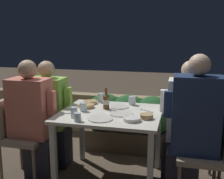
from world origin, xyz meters
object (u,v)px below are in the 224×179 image
object	(u,v)px
person_coral_top	(33,120)
chair_right_far	(204,135)
chair_left_near	(17,129)
chair_left_far	(36,121)
person_navy_jumper	(192,129)
beer_bottle	(106,101)
person_green_blouse	(51,114)
chair_right_near	(213,148)
person_white_polo	(185,123)

from	to	relation	value
person_coral_top	chair_right_far	distance (m)	1.75
chair_left_near	chair_left_far	distance (m)	0.31
chair_left_far	chair_right_far	xyz separation A→B (m)	(1.87, -0.01, 0.00)
person_navy_jumper	beer_bottle	size ratio (longest dim) A/B	6.04
person_green_blouse	chair_right_near	bearing A→B (deg)	-10.34
chair_left_near	chair_right_near	world-z (taller)	same
chair_left_far	beer_bottle	distance (m)	0.93
chair_right_far	chair_left_near	bearing A→B (deg)	-171.13
chair_left_near	beer_bottle	bearing A→B (deg)	14.45
chair_left_near	chair_right_far	xyz separation A→B (m)	(1.92, 0.30, 0.00)
chair_left_far	beer_bottle	world-z (taller)	beer_bottle
person_coral_top	person_white_polo	size ratio (longest dim) A/B	1.00
beer_bottle	chair_left_far	bearing A→B (deg)	175.07
person_green_blouse	person_white_polo	world-z (taller)	person_white_polo
chair_left_far	person_green_blouse	distance (m)	0.22
person_green_blouse	person_navy_jumper	distance (m)	1.57
person_white_polo	person_navy_jumper	bearing A→B (deg)	-79.03
chair_right_near	chair_right_far	xyz separation A→B (m)	(-0.06, 0.30, 0.00)
chair_right_near	chair_right_far	distance (m)	0.31
beer_bottle	chair_left_near	bearing A→B (deg)	-165.55
chair_right_far	person_white_polo	size ratio (longest dim) A/B	0.67
chair_right_near	beer_bottle	bearing A→B (deg)	167.17
chair_left_far	person_navy_jumper	xyz separation A→B (m)	(1.73, -0.32, 0.16)
person_coral_top	chair_left_far	world-z (taller)	person_coral_top
chair_left_far	chair_right_near	world-z (taller)	same
chair_right_near	person_navy_jumper	distance (m)	0.25
chair_left_near	person_navy_jumper	world-z (taller)	person_navy_jumper
chair_right_near	person_white_polo	size ratio (longest dim) A/B	0.67
chair_left_near	person_navy_jumper	xyz separation A→B (m)	(1.78, -0.00, 0.16)
person_coral_top	chair_right_near	world-z (taller)	person_coral_top
person_coral_top	chair_right_far	bearing A→B (deg)	9.86
person_green_blouse	chair_left_near	bearing A→B (deg)	-127.87
chair_right_near	person_white_polo	world-z (taller)	person_white_polo
chair_left_far	person_white_polo	size ratio (longest dim) A/B	0.67
beer_bottle	person_coral_top	bearing A→B (deg)	-161.86
chair_left_near	person_white_polo	world-z (taller)	person_white_polo
person_coral_top	chair_right_near	xyz separation A→B (m)	(1.78, -0.00, -0.11)
person_green_blouse	beer_bottle	size ratio (longest dim) A/B	5.45
beer_bottle	chair_right_far	bearing A→B (deg)	3.59
person_coral_top	beer_bottle	size ratio (longest dim) A/B	5.63
chair_right_near	beer_bottle	world-z (taller)	beer_bottle
person_navy_jumper	person_white_polo	distance (m)	0.31
chair_left_far	person_green_blouse	xyz separation A→B (m)	(0.20, 0.00, 0.09)
chair_left_near	person_green_blouse	xyz separation A→B (m)	(0.24, 0.31, 0.09)
chair_left_far	chair_right_near	bearing A→B (deg)	-9.30
person_navy_jumper	beer_bottle	world-z (taller)	person_navy_jumper
chair_left_near	beer_bottle	xyz separation A→B (m)	(0.92, 0.24, 0.31)
chair_right_far	beer_bottle	bearing A→B (deg)	-176.41
person_navy_jumper	chair_right_far	bearing A→B (deg)	65.74
person_navy_jumper	chair_right_near	bearing A→B (deg)	0.00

